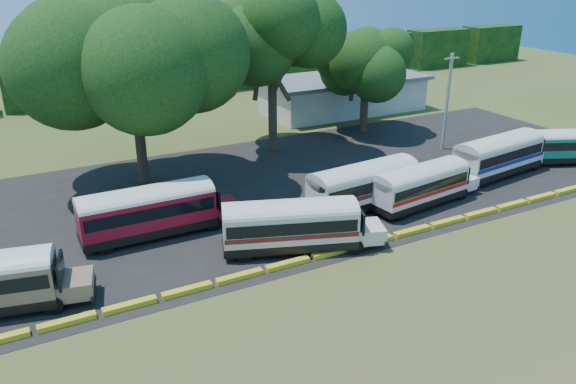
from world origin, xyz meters
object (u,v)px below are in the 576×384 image
bus_white_red (422,183)px  bus_teal (559,144)px  bus_cream_west (293,223)px  tree_west (131,49)px  bus_red (151,208)px

bus_white_red → bus_teal: (16.40, 1.66, -0.01)m
bus_white_red → bus_cream_west: bearing=-178.7°
bus_white_red → tree_west: (-16.20, 14.04, 8.55)m
bus_cream_west → bus_white_red: bearing=27.9°
bus_teal → tree_west: 35.91m
bus_teal → tree_west: bearing=-177.9°
bus_white_red → bus_teal: size_ratio=1.03×
bus_red → tree_west: (1.98, 9.89, 8.36)m
tree_west → bus_teal: bearing=-20.8°
tree_west → bus_red: bearing=-101.3°
bus_cream_west → bus_teal: 27.78m
bus_teal → tree_west: (-32.60, 12.38, 8.56)m
bus_cream_west → bus_teal: bearing=26.3°
bus_red → bus_teal: size_ratio=1.10×
bus_white_red → tree_west: 23.08m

